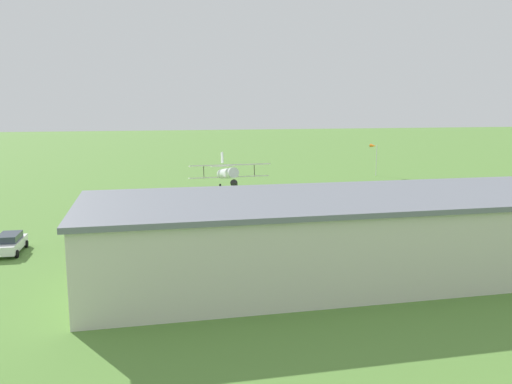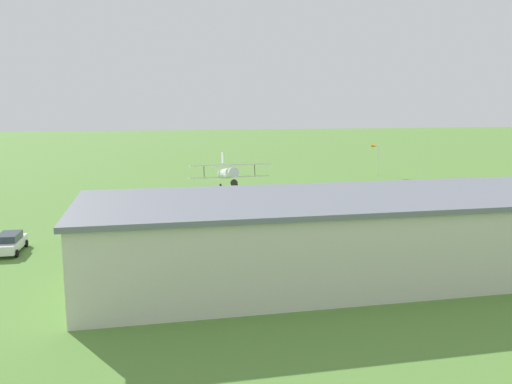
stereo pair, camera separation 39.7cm
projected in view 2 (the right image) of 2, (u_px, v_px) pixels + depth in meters
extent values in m
plane|color=#568438|center=(293.00, 200.00, 67.90)|extent=(400.00, 400.00, 0.00)
cube|color=beige|center=(351.00, 238.00, 37.56)|extent=(37.78, 12.11, 5.55)
cube|color=slate|center=(352.00, 198.00, 37.08)|extent=(38.39, 12.71, 0.35)
cube|color=#384251|center=(323.00, 226.00, 43.41)|extent=(10.00, 0.23, 4.55)
cylinder|color=silver|center=(228.00, 173.00, 59.90)|extent=(1.42, 7.15, 2.19)
cone|color=black|center=(235.00, 183.00, 56.35)|extent=(0.85, 0.84, 0.91)
cube|color=silver|center=(229.00, 177.00, 59.18)|extent=(9.17, 1.59, 0.30)
cube|color=silver|center=(230.00, 165.00, 58.33)|extent=(9.17, 1.59, 0.30)
cube|color=silver|center=(223.00, 158.00, 62.53)|extent=(0.15, 1.28, 1.45)
cube|color=silver|center=(223.00, 166.00, 62.86)|extent=(2.63, 0.99, 0.21)
cylinder|color=black|center=(221.00, 187.00, 59.43)|extent=(0.16, 0.64, 0.64)
cylinder|color=black|center=(237.00, 186.00, 59.90)|extent=(0.16, 0.64, 0.64)
cylinder|color=#332D28|center=(204.00, 172.00, 58.04)|extent=(0.09, 0.30, 1.51)
cylinder|color=#332D28|center=(255.00, 170.00, 59.48)|extent=(0.09, 0.30, 1.51)
cube|color=#B7B7BC|center=(91.00, 237.00, 46.12)|extent=(2.14, 4.59, 0.72)
cube|color=#2D3842|center=(91.00, 230.00, 46.02)|extent=(1.77, 2.61, 0.53)
cylinder|color=black|center=(99.00, 245.00, 44.82)|extent=(0.27, 0.66, 0.64)
cylinder|color=black|center=(78.00, 246.00, 44.57)|extent=(0.27, 0.66, 0.64)
cylinder|color=black|center=(104.00, 236.00, 47.78)|extent=(0.27, 0.66, 0.64)
cylinder|color=black|center=(84.00, 237.00, 47.54)|extent=(0.27, 0.66, 0.64)
cube|color=white|center=(10.00, 244.00, 43.61)|extent=(1.98, 4.71, 0.75)
cube|color=#2D3842|center=(9.00, 237.00, 43.50)|extent=(1.68, 2.66, 0.57)
cylinder|color=black|center=(16.00, 253.00, 42.29)|extent=(0.24, 0.65, 0.64)
cylinder|color=black|center=(26.00, 243.00, 45.36)|extent=(0.24, 0.65, 0.64)
cylinder|color=black|center=(4.00, 244.00, 45.05)|extent=(0.24, 0.65, 0.64)
cylinder|color=orange|center=(483.00, 225.00, 51.92)|extent=(0.45, 0.45, 0.78)
cylinder|color=#3F3F47|center=(484.00, 219.00, 51.81)|extent=(0.54, 0.54, 0.55)
sphere|color=#D8AD84|center=(484.00, 215.00, 51.75)|extent=(0.21, 0.21, 0.21)
cylinder|color=#33723F|center=(490.00, 221.00, 53.87)|extent=(0.38, 0.38, 0.82)
cylinder|color=#B23333|center=(491.00, 214.00, 53.75)|extent=(0.45, 0.45, 0.58)
sphere|color=brown|center=(491.00, 210.00, 53.69)|extent=(0.22, 0.22, 0.22)
cylinder|color=#B23333|center=(435.00, 213.00, 57.58)|extent=(0.42, 0.42, 0.79)
cylinder|color=#72338C|center=(436.00, 207.00, 57.47)|extent=(0.50, 0.50, 0.56)
sphere|color=#9E704C|center=(436.00, 204.00, 57.41)|extent=(0.21, 0.21, 0.21)
cylinder|color=#3F3F47|center=(404.00, 213.00, 57.78)|extent=(0.38, 0.38, 0.79)
cylinder|color=#33723F|center=(405.00, 207.00, 57.67)|extent=(0.45, 0.45, 0.56)
sphere|color=brown|center=(405.00, 204.00, 57.60)|extent=(0.21, 0.21, 0.21)
cylinder|color=#72338C|center=(133.00, 235.00, 47.97)|extent=(0.43, 0.43, 0.81)
cylinder|color=#3F3F47|center=(133.00, 228.00, 47.86)|extent=(0.50, 0.50, 0.57)
sphere|color=beige|center=(132.00, 224.00, 47.80)|extent=(0.22, 0.22, 0.22)
cylinder|color=silver|center=(378.00, 160.00, 91.08)|extent=(0.12, 0.12, 5.43)
cone|color=orange|center=(375.00, 146.00, 90.51)|extent=(0.96, 1.42, 0.60)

